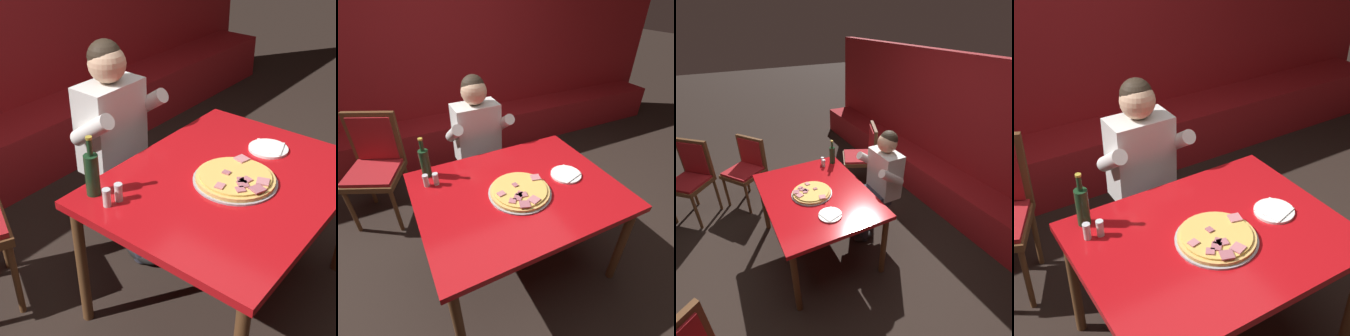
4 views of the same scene
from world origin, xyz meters
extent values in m
plane|color=black|center=(0.00, 0.00, 0.00)|extent=(24.00, 24.00, 0.00)
cube|color=#A3191E|center=(0.00, 2.18, 0.95)|extent=(6.80, 0.16, 1.90)
cube|color=#A3191E|center=(0.00, 1.86, 0.23)|extent=(6.46, 0.48, 0.46)
cylinder|color=brown|center=(-0.59, -0.44, 0.36)|extent=(0.06, 0.06, 0.71)
cylinder|color=brown|center=(0.59, -0.44, 0.36)|extent=(0.06, 0.06, 0.71)
cylinder|color=brown|center=(-0.59, 0.44, 0.36)|extent=(0.06, 0.06, 0.71)
cylinder|color=brown|center=(0.59, 0.44, 0.36)|extent=(0.06, 0.06, 0.71)
cube|color=#B20F14|center=(0.00, 0.00, 0.73)|extent=(1.29, 1.00, 0.04)
cylinder|color=#9E9EA3|center=(-0.01, -0.04, 0.76)|extent=(0.40, 0.40, 0.01)
cylinder|color=#DBA856|center=(-0.01, -0.04, 0.77)|extent=(0.38, 0.38, 0.02)
cylinder|color=#E0B251|center=(-0.01, -0.04, 0.79)|extent=(0.34, 0.34, 0.01)
cube|color=#A85B66|center=(-0.06, -0.11, 0.79)|extent=(0.07, 0.07, 0.01)
cube|color=#B76670|center=(-0.11, -0.13, 0.79)|extent=(0.06, 0.06, 0.01)
cube|color=#C6757A|center=(-0.14, -0.04, 0.79)|extent=(0.05, 0.05, 0.01)
cube|color=#C6757A|center=(0.01, -0.17, 0.79)|extent=(0.08, 0.08, 0.01)
cube|color=#A85B66|center=(-0.04, -0.09, 0.79)|extent=(0.05, 0.05, 0.01)
cube|color=#C6757A|center=(0.14, 0.01, 0.79)|extent=(0.07, 0.07, 0.01)
cube|color=#A85B66|center=(-0.02, 0.00, 0.79)|extent=(0.03, 0.04, 0.01)
cube|color=#B76670|center=(-0.02, -0.11, 0.79)|extent=(0.06, 0.05, 0.01)
cube|color=#A85B66|center=(-0.06, -0.18, 0.79)|extent=(0.08, 0.08, 0.01)
cylinder|color=white|center=(0.37, -0.02, 0.76)|extent=(0.21, 0.21, 0.01)
cube|color=white|center=(0.37, -0.02, 0.77)|extent=(0.19, 0.19, 0.01)
cylinder|color=#19381E|center=(-0.49, 0.41, 0.85)|extent=(0.07, 0.07, 0.20)
cylinder|color=#19381E|center=(-0.49, 0.41, 0.99)|extent=(0.03, 0.03, 0.08)
cylinder|color=#B29933|center=(-0.49, 0.41, 1.04)|extent=(0.03, 0.03, 0.01)
cylinder|color=silver|center=(-0.52, 0.30, 0.79)|extent=(0.04, 0.04, 0.07)
cylinder|color=silver|center=(-0.52, 0.30, 0.77)|extent=(0.03, 0.03, 0.04)
cylinder|color=silver|center=(-0.52, 0.30, 0.83)|extent=(0.04, 0.04, 0.01)
cylinder|color=silver|center=(-0.46, 0.28, 0.79)|extent=(0.04, 0.04, 0.07)
cylinder|color=#B23323|center=(-0.46, 0.28, 0.77)|extent=(0.03, 0.03, 0.04)
cylinder|color=silver|center=(-0.46, 0.28, 0.83)|extent=(0.04, 0.04, 0.01)
ellipsoid|color=black|center=(-0.07, 0.51, 0.04)|extent=(0.11, 0.24, 0.09)
ellipsoid|color=black|center=(0.13, 0.51, 0.04)|extent=(0.11, 0.24, 0.09)
cylinder|color=#282833|center=(-0.07, 0.51, 0.23)|extent=(0.11, 0.11, 0.43)
cylinder|color=#282833|center=(0.13, 0.51, 0.23)|extent=(0.11, 0.11, 0.43)
cube|color=#282833|center=(0.03, 0.61, 0.51)|extent=(0.34, 0.40, 0.12)
cube|color=silver|center=(0.03, 0.81, 0.78)|extent=(0.38, 0.22, 0.52)
cylinder|color=silver|center=(-0.19, 0.73, 0.86)|extent=(0.09, 0.30, 0.25)
cylinder|color=silver|center=(0.25, 0.73, 0.86)|extent=(0.09, 0.30, 0.25)
sphere|color=#D6A884|center=(0.03, 0.81, 1.15)|extent=(0.21, 0.21, 0.21)
sphere|color=#2D2319|center=(0.03, 0.82, 1.18)|extent=(0.19, 0.19, 0.19)
cylinder|color=brown|center=(-1.12, 0.91, 0.23)|extent=(0.04, 0.04, 0.46)
cylinder|color=brown|center=(-0.78, 0.75, 0.23)|extent=(0.04, 0.04, 0.46)
cylinder|color=brown|center=(-0.96, 1.25, 0.23)|extent=(0.04, 0.04, 0.46)
cylinder|color=brown|center=(-0.62, 1.09, 0.23)|extent=(0.04, 0.04, 0.46)
cube|color=brown|center=(-0.87, 1.00, 0.48)|extent=(0.58, 0.58, 0.05)
cube|color=#A3191E|center=(-0.87, 1.00, 0.52)|extent=(0.54, 0.54, 0.03)
cube|color=brown|center=(-0.79, 1.18, 0.75)|extent=(0.42, 0.22, 0.48)
cube|color=#A3191E|center=(-0.80, 1.16, 0.75)|extent=(0.34, 0.17, 0.40)
cylinder|color=brown|center=(-1.28, -0.82, 0.22)|extent=(0.04, 0.04, 0.44)
cylinder|color=brown|center=(-0.97, -0.59, 0.22)|extent=(0.04, 0.04, 0.44)
cylinder|color=brown|center=(-1.51, -0.51, 0.22)|extent=(0.04, 0.04, 0.44)
cylinder|color=brown|center=(-1.20, -0.28, 0.22)|extent=(0.04, 0.04, 0.44)
cube|color=brown|center=(-1.24, -0.55, 0.47)|extent=(0.62, 0.62, 0.05)
cube|color=#A3191E|center=(-1.24, -0.55, 0.51)|extent=(0.57, 0.57, 0.03)
cube|color=brown|center=(-1.36, -0.39, 0.70)|extent=(0.38, 0.30, 0.42)
cube|color=#A3191E|center=(-1.34, -0.41, 0.70)|extent=(0.30, 0.24, 0.36)
cylinder|color=brown|center=(-0.96, -1.18, 0.24)|extent=(0.04, 0.04, 0.47)
cylinder|color=brown|center=(-1.50, -1.21, 0.24)|extent=(0.04, 0.04, 0.47)
cylinder|color=brown|center=(-1.24, -0.93, 0.24)|extent=(0.04, 0.04, 0.47)
cube|color=brown|center=(-1.23, -1.19, 0.50)|extent=(0.62, 0.62, 0.05)
cube|color=#A3191E|center=(-1.23, -1.19, 0.54)|extent=(0.57, 0.57, 0.03)
cube|color=brown|center=(-1.38, -1.06, 0.76)|extent=(0.32, 0.35, 0.48)
cube|color=#A3191E|center=(-1.36, -1.08, 0.76)|extent=(0.26, 0.28, 0.41)
camera|label=1|loc=(-1.67, -0.95, 1.95)|focal=50.00mm
camera|label=2|loc=(-0.65, -1.15, 1.85)|focal=28.00mm
camera|label=3|loc=(2.02, -0.73, 2.29)|focal=28.00mm
camera|label=4|loc=(-1.05, -1.40, 2.22)|focal=50.00mm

